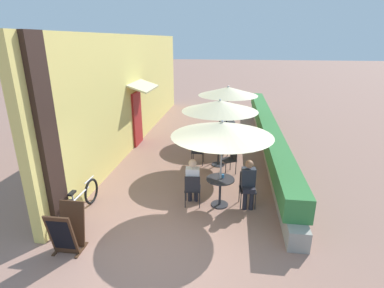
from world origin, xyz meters
TOP-DOWN VIEW (x-y plane):
  - ground_plane at (0.00, 0.00)m, footprint 120.00×120.00m
  - cafe_facade_wall at (-2.54, 6.97)m, footprint 0.98×14.22m
  - planter_hedge at (2.75, 7.01)m, footprint 0.60×13.22m
  - patio_table_near at (1.10, 2.05)m, footprint 0.71×0.71m
  - patio_umbrella_near at (1.10, 2.05)m, footprint 2.44×2.44m
  - cafe_chair_near_left at (0.42, 1.91)m, footprint 0.43×0.43m
  - seated_patron_near_left at (0.41, 2.02)m, footprint 0.36×0.43m
  - cafe_chair_near_right at (1.79, 2.19)m, footprint 0.43×0.43m
  - seated_patron_near_right at (1.80, 2.08)m, footprint 0.36×0.43m
  - coffee_cup_near at (1.16, 2.12)m, footprint 0.07×0.07m
  - patio_table_mid at (0.93, 4.64)m, footprint 0.71×0.71m
  - patio_umbrella_mid at (0.93, 4.64)m, footprint 2.44×2.44m
  - cafe_chair_mid_left at (0.24, 4.57)m, footprint 0.40×0.40m
  - cafe_chair_mid_right at (1.34, 4.07)m, footprint 0.54×0.54m
  - cafe_chair_mid_back at (1.22, 5.28)m, footprint 0.55×0.55m
  - patio_table_far at (1.13, 7.51)m, footprint 0.71×0.71m
  - patio_umbrella_far at (1.13, 7.51)m, footprint 2.44×2.44m
  - cafe_chair_far_left at (1.42, 8.15)m, footprint 0.55×0.55m
  - cafe_chair_far_right at (0.84, 6.88)m, footprint 0.55×0.55m
  - coffee_cup_far at (1.13, 7.39)m, footprint 0.07×0.07m
  - bicycle_leaning at (-2.20, 1.17)m, footprint 0.12×1.74m
  - menu_board at (-1.82, -0.09)m, footprint 0.54×0.63m

SIDE VIEW (x-z plane):
  - ground_plane at x=0.00m, z-range 0.00..0.00m
  - bicycle_leaning at x=-2.20m, z-range -0.03..0.73m
  - menu_board at x=-1.82m, z-range -0.01..0.95m
  - patio_table_near at x=1.10m, z-range 0.14..0.89m
  - patio_table_mid at x=0.93m, z-range 0.14..0.89m
  - patio_table_far at x=1.13m, z-range 0.14..0.89m
  - cafe_chair_near_left at x=0.42m, z-range 0.08..0.95m
  - cafe_chair_near_right at x=1.79m, z-range 0.08..0.95m
  - cafe_chair_mid_left at x=0.24m, z-range 0.08..0.95m
  - cafe_chair_mid_right at x=1.34m, z-range 0.08..0.95m
  - cafe_chair_mid_back at x=1.22m, z-range 0.08..0.95m
  - cafe_chair_far_left at x=1.42m, z-range 0.08..0.95m
  - cafe_chair_far_right at x=0.84m, z-range 0.08..0.95m
  - planter_hedge at x=2.75m, z-range 0.03..1.04m
  - seated_patron_near_left at x=0.41m, z-range 0.06..1.31m
  - seated_patron_near_right at x=1.80m, z-range 0.06..1.31m
  - coffee_cup_near at x=1.16m, z-range 0.74..0.83m
  - coffee_cup_far at x=1.13m, z-range 0.74..0.83m
  - patio_umbrella_near at x=1.10m, z-range 0.91..3.16m
  - patio_umbrella_mid at x=0.93m, z-range 0.91..3.16m
  - patio_umbrella_far at x=1.13m, z-range 0.91..3.16m
  - cafe_facade_wall at x=-2.54m, z-range -0.01..4.19m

